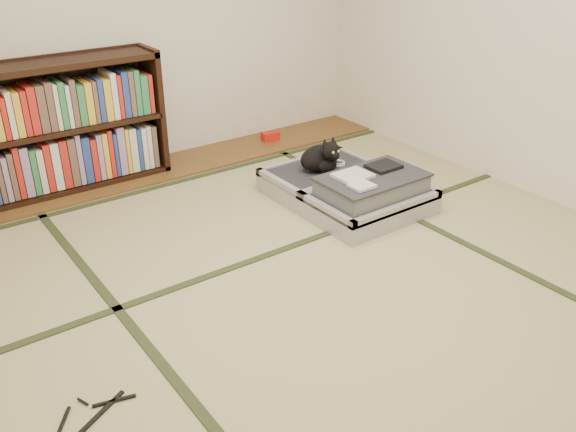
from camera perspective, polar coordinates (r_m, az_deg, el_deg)
floor at (r=3.39m, az=2.80°, el=-6.16°), size 4.50×4.50×0.00m
wood_strip at (r=4.93m, az=-11.83°, el=4.35°), size 4.00×0.50×0.02m
red_item at (r=5.42m, az=-1.67°, el=7.50°), size 0.16×0.11×0.07m
room_shell at (r=2.88m, az=3.48°, el=19.11°), size 4.50×4.50×4.50m
tatami_borders at (r=3.73m, az=-1.92°, el=-2.77°), size 4.00×4.50×0.01m
bookcase at (r=4.63m, az=-20.59°, el=7.55°), size 1.48×0.34×0.95m
suitcase at (r=4.24m, az=5.80°, el=2.48°), size 0.79×1.06×0.31m
cat at (r=4.37m, az=3.20°, el=5.46°), size 0.35×0.36×0.28m
cable_coil at (r=4.54m, az=4.71°, el=4.94°), size 0.11×0.11×0.03m
hanger at (r=2.72m, az=-17.95°, el=-17.34°), size 0.36×0.25×0.01m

